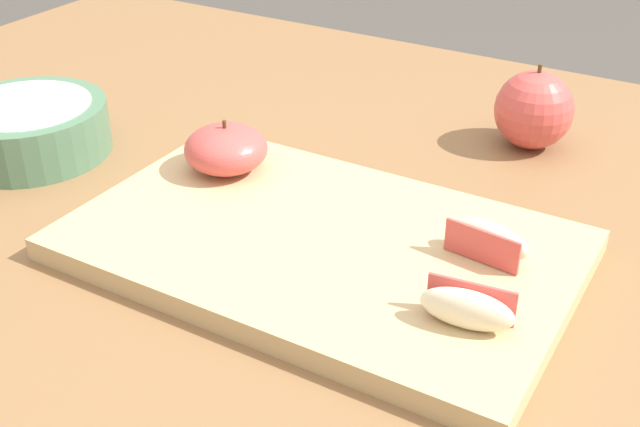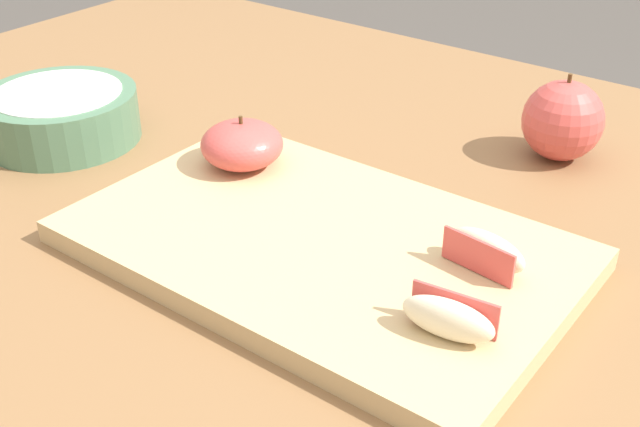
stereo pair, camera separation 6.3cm
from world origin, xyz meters
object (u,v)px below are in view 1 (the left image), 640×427
apple_wedge_left (488,240)px  ceramic_fruit_bowl (28,127)px  apple_half_skin_up (226,149)px  cutting_board (320,245)px  whole_apple_pink_lady (534,110)px  apple_wedge_near_knife (467,308)px

apple_wedge_left → ceramic_fruit_bowl: (-0.47, -0.02, -0.01)m
apple_half_skin_up → ceramic_fruit_bowl: (-0.21, -0.04, -0.01)m
cutting_board → apple_half_skin_up: (-0.13, 0.06, 0.03)m
cutting_board → whole_apple_pink_lady: (0.08, 0.28, 0.03)m
apple_half_skin_up → ceramic_fruit_bowl: bearing=-169.5°
cutting_board → apple_half_skin_up: apple_half_skin_up is taller
cutting_board → whole_apple_pink_lady: whole_apple_pink_lady is taller
cutting_board → apple_wedge_near_knife: bearing=-19.0°
apple_half_skin_up → cutting_board: bearing=-22.9°
apple_wedge_near_knife → ceramic_fruit_bowl: bearing=172.4°
apple_half_skin_up → apple_wedge_near_knife: bearing=-20.9°
apple_wedge_near_knife → whole_apple_pink_lady: (-0.06, 0.33, 0.01)m
whole_apple_pink_lady → apple_half_skin_up: bearing=-133.0°
apple_wedge_left → ceramic_fruit_bowl: bearing=-177.2°
apple_wedge_left → whole_apple_pink_lady: whole_apple_pink_lady is taller
apple_wedge_left → apple_half_skin_up: bearing=176.3°
apple_half_skin_up → apple_wedge_near_knife: (0.27, -0.10, -0.01)m
cutting_board → apple_wedge_left: bearing=17.2°
whole_apple_pink_lady → apple_wedge_left: bearing=-80.1°
apple_wedge_left → apple_wedge_near_knife: bearing=-78.7°
apple_wedge_near_knife → ceramic_fruit_bowl: size_ratio=0.42×
apple_half_skin_up → apple_wedge_left: 0.26m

